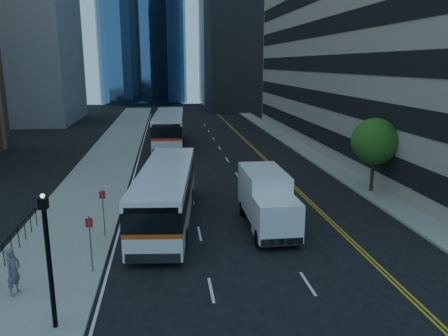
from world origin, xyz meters
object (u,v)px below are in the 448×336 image
object	(u,v)px
lamp_post	(49,256)
pedestrian	(13,271)
box_truck	(267,199)
bus_rear	(169,128)
bus_front	(166,193)
street_tree	(375,141)

from	to	relation	value
lamp_post	pedestrian	distance (m)	3.59
box_truck	pedestrian	bearing A→B (deg)	-152.04
bus_rear	box_truck	bearing A→B (deg)	-76.34
bus_front	bus_rear	world-z (taller)	bus_rear
lamp_post	bus_front	world-z (taller)	lamp_post
pedestrian	lamp_post	bearing A→B (deg)	-121.70
bus_front	pedestrian	size ratio (longest dim) A/B	6.54
lamp_post	box_truck	bearing A→B (deg)	42.42
bus_rear	box_truck	world-z (taller)	bus_rear
bus_front	box_truck	xyz separation A→B (m)	(5.43, -1.63, -0.10)
street_tree	lamp_post	xyz separation A→B (m)	(-18.00, -14.00, -0.92)
lamp_post	pedestrian	world-z (taller)	lamp_post
bus_rear	pedestrian	size ratio (longest dim) A/B	7.32
lamp_post	bus_front	xyz separation A→B (m)	(3.79, 10.07, -1.01)
lamp_post	pedestrian	xyz separation A→B (m)	(-2.05, 2.46, -1.63)
street_tree	bus_rear	xyz separation A→B (m)	(-13.78, 20.46, -1.71)
box_truck	lamp_post	bearing A→B (deg)	-137.52
lamp_post	box_truck	size ratio (longest dim) A/B	0.71
street_tree	lamp_post	distance (m)	22.82
bus_front	lamp_post	bearing A→B (deg)	-104.65
lamp_post	bus_front	size ratio (longest dim) A/B	0.37
street_tree	pedestrian	size ratio (longest dim) A/B	2.70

